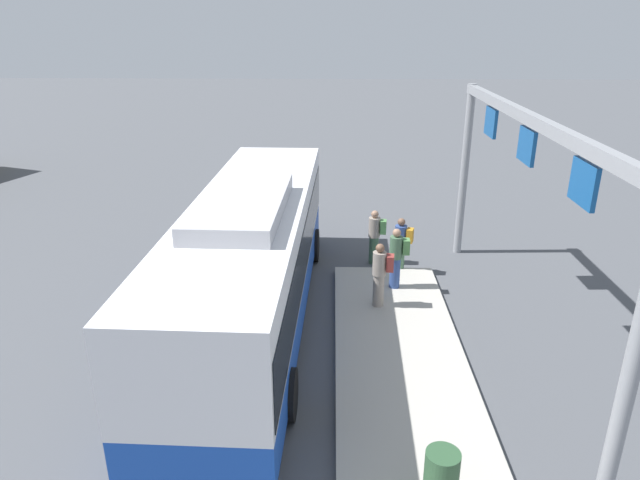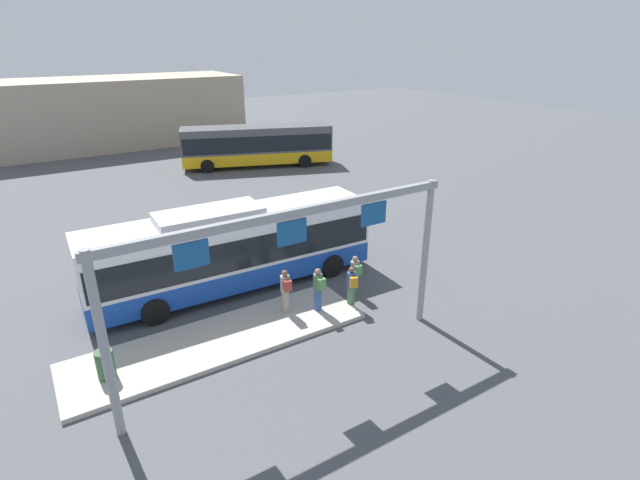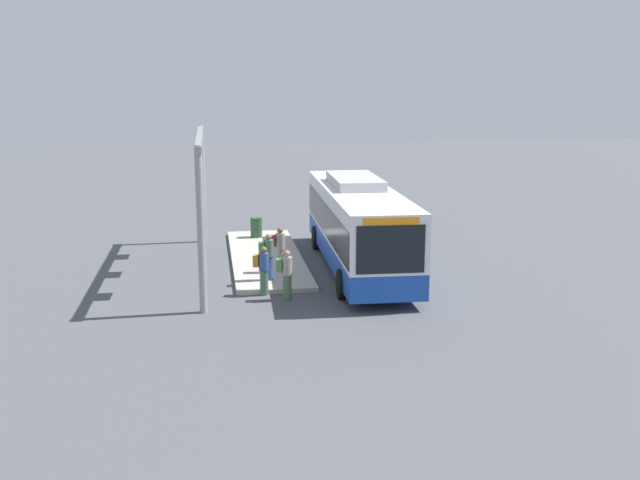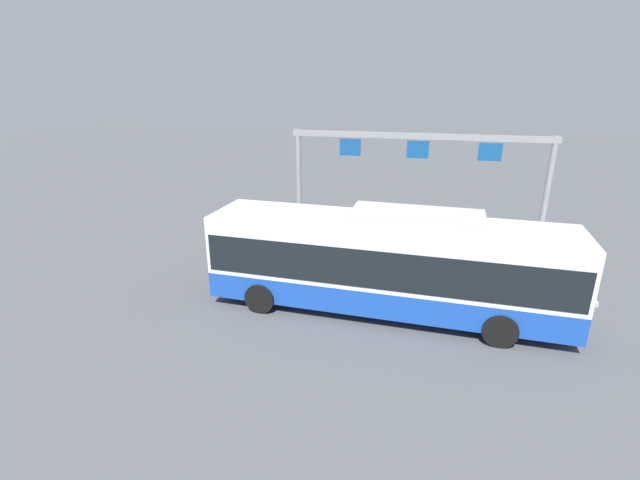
{
  "view_description": "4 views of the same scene",
  "coord_description": "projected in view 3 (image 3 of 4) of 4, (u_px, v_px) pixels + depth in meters",
  "views": [
    {
      "loc": [
        -12.16,
        -1.88,
        6.94
      ],
      "look_at": [
        2.74,
        -1.54,
        1.11
      ],
      "focal_mm": 31.9,
      "sensor_mm": 36.0,
      "label": 1
    },
    {
      "loc": [
        -6.52,
        -16.84,
        9.52
      ],
      "look_at": [
        3.15,
        -1.47,
        1.88
      ],
      "focal_mm": 27.39,
      "sensor_mm": 36.0,
      "label": 2
    },
    {
      "loc": [
        26.54,
        -5.56,
        7.02
      ],
      "look_at": [
        2.4,
        -1.84,
        1.69
      ],
      "focal_mm": 40.69,
      "sensor_mm": 36.0,
      "label": 3
    },
    {
      "loc": [
        -1.24,
        13.49,
        7.22
      ],
      "look_at": [
        2.66,
        -1.9,
        1.6
      ],
      "focal_mm": 25.38,
      "sensor_mm": 36.0,
      "label": 4
    }
  ],
  "objects": [
    {
      "name": "platform_sign_gantry",
      "position": [
        201.0,
        171.0,
        26.77
      ],
      "size": [
        10.76,
        0.24,
        5.2
      ],
      "color": "gray",
      "rests_on": "ground"
    },
    {
      "name": "person_waiting_near",
      "position": [
        268.0,
        255.0,
        25.51
      ],
      "size": [
        0.35,
        0.53,
        1.67
      ],
      "rotation": [
        0.0,
        0.0,
        1.55
      ],
      "color": "#334C8C",
      "rests_on": "platform_curb"
    },
    {
      "name": "person_waiting_mid",
      "position": [
        286.0,
        274.0,
        23.71
      ],
      "size": [
        0.38,
        0.55,
        1.67
      ],
      "rotation": [
        0.0,
        0.0,
        1.45
      ],
      "color": "#476B4C",
      "rests_on": "ground"
    },
    {
      "name": "person_waiting_far",
      "position": [
        279.0,
        248.0,
        26.62
      ],
      "size": [
        0.38,
        0.55,
        1.67
      ],
      "rotation": [
        0.0,
        0.0,
        1.46
      ],
      "color": "gray",
      "rests_on": "platform_curb"
    },
    {
      "name": "person_boarding",
      "position": [
        263.0,
        269.0,
        24.26
      ],
      "size": [
        0.44,
        0.59,
        1.67
      ],
      "rotation": [
        0.0,
        0.0,
        1.28
      ],
      "color": "#476B4C",
      "rests_on": "ground"
    },
    {
      "name": "trash_bin",
      "position": [
        256.0,
        227.0,
        32.69
      ],
      "size": [
        0.52,
        0.52,
        0.9
      ],
      "primitive_type": "cylinder",
      "color": "#2D5133",
      "rests_on": "platform_curb"
    },
    {
      "name": "ground_plane",
      "position": [
        358.0,
        268.0,
        27.95
      ],
      "size": [
        120.0,
        120.0,
        0.0
      ],
      "primitive_type": "plane",
      "color": "#4C4F54"
    },
    {
      "name": "bus_main",
      "position": [
        358.0,
        222.0,
        27.57
      ],
      "size": [
        11.48,
        2.96,
        3.46
      ],
      "rotation": [
        0.0,
        0.0,
        -0.03
      ],
      "color": "#1947AD",
      "rests_on": "ground"
    },
    {
      "name": "platform_curb",
      "position": [
        266.0,
        257.0,
        29.35
      ],
      "size": [
        10.0,
        2.8,
        0.16
      ],
      "primitive_type": "cube",
      "color": "#B2ADA3",
      "rests_on": "ground"
    }
  ]
}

